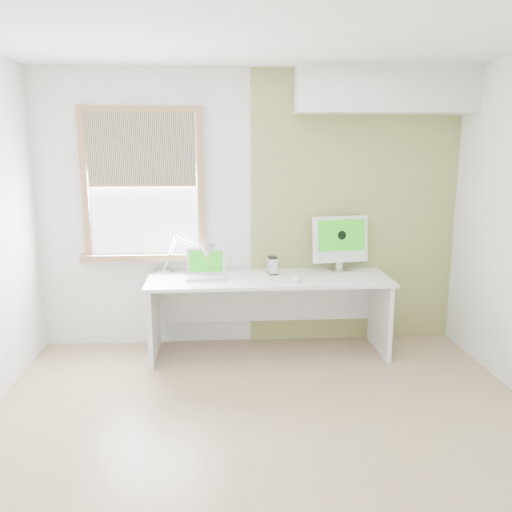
{
  "coord_description": "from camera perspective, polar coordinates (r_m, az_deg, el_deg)",
  "views": [
    {
      "loc": [
        -0.31,
        -3.28,
        1.91
      ],
      "look_at": [
        0.0,
        1.05,
        1.0
      ],
      "focal_mm": 37.24,
      "sensor_mm": 36.0,
      "label": 1
    }
  ],
  "objects": [
    {
      "name": "window",
      "position": [
        5.06,
        -12.03,
        7.43
      ],
      "size": [
        1.2,
        0.14,
        1.42
      ],
      "color": "#9B714C",
      "rests_on": "room"
    },
    {
      "name": "mouse",
      "position": [
        4.71,
        4.45,
        -2.52
      ],
      "size": [
        0.09,
        0.12,
        0.03
      ],
      "primitive_type": "ellipsoid",
      "rotation": [
        0.0,
        0.0,
        0.26
      ],
      "color": "white",
      "rests_on": "desk"
    },
    {
      "name": "desk_lamp",
      "position": [
        4.94,
        -6.15,
        0.16
      ],
      "size": [
        0.6,
        0.34,
        0.36
      ],
      "color": "silver",
      "rests_on": "desk"
    },
    {
      "name": "laptop",
      "position": [
        4.85,
        -5.43,
        -1.55
      ],
      "size": [
        0.36,
        0.3,
        0.25
      ],
      "color": "silver",
      "rests_on": "desk"
    },
    {
      "name": "phone_dock",
      "position": [
        5.0,
        1.99,
        -1.35
      ],
      "size": [
        0.09,
        0.09,
        0.14
      ],
      "color": "silver",
      "rests_on": "desk"
    },
    {
      "name": "imac",
      "position": [
        5.09,
        9.05,
        1.66
      ],
      "size": [
        0.54,
        0.22,
        0.53
      ],
      "color": "silver",
      "rests_on": "desk"
    },
    {
      "name": "room",
      "position": [
        3.35,
        1.3,
        1.35
      ],
      "size": [
        4.04,
        3.54,
        2.64
      ],
      "color": "tan",
      "rests_on": "ground"
    },
    {
      "name": "external_drive",
      "position": [
        4.95,
        1.76,
        -1.0
      ],
      "size": [
        0.09,
        0.13,
        0.16
      ],
      "color": "silver",
      "rests_on": "desk"
    },
    {
      "name": "soffit",
      "position": [
        5.11,
        13.74,
        17.02
      ],
      "size": [
        1.6,
        0.4,
        0.42
      ],
      "primitive_type": "cube",
      "color": "white",
      "rests_on": "room"
    },
    {
      "name": "keyboard",
      "position": [
        4.81,
        10.1,
        -2.43
      ],
      "size": [
        0.46,
        0.16,
        0.02
      ],
      "color": "white",
      "rests_on": "desk"
    },
    {
      "name": "accent_wall",
      "position": [
        5.23,
        10.48,
        4.93
      ],
      "size": [
        2.0,
        0.02,
        2.6
      ],
      "primitive_type": "cube",
      "color": "#8C914E",
      "rests_on": "room"
    },
    {
      "name": "desk",
      "position": [
        4.94,
        1.32,
        -4.33
      ],
      "size": [
        2.2,
        0.7,
        0.73
      ],
      "color": "white",
      "rests_on": "room"
    }
  ]
}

